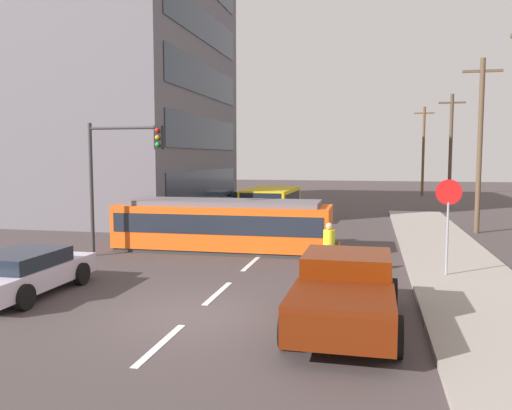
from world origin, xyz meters
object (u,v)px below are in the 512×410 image
parked_sedan_mid (178,220)px  utility_pole_distant (423,150)px  pedestrian_crossing (329,246)px  stop_sign (448,207)px  streetcar_tram (223,224)px  parked_sedan_near (23,272)px  utility_pole_mid (480,143)px  utility_pole_far (451,149)px  pickup_truck_parked (345,291)px  traffic_light_mast (119,163)px  city_bus (271,203)px  parked_sedan_furthest (246,199)px  parked_sedan_far (215,208)px

parked_sedan_mid → utility_pole_distant: utility_pole_distant is taller
pedestrian_crossing → stop_sign: size_ratio=0.58×
streetcar_tram → parked_sedan_near: size_ratio=1.95×
utility_pole_mid → utility_pole_far: bearing=88.3°
pedestrian_crossing → pickup_truck_parked: size_ratio=0.33×
traffic_light_mast → utility_pole_mid: (14.01, 9.32, 0.88)m
utility_pole_mid → utility_pole_far: utility_pole_mid is taller
stop_sign → parked_sedan_near: bearing=-159.1°
traffic_light_mast → utility_pole_mid: 16.85m
city_bus → utility_pole_distant: utility_pole_distant is taller
traffic_light_mast → utility_pole_far: utility_pole_far is taller
parked_sedan_furthest → utility_pole_far: bearing=8.6°
parked_sedan_mid → streetcar_tram: bearing=-49.4°
parked_sedan_far → parked_sedan_near: bearing=-89.7°
pickup_truck_parked → parked_sedan_furthest: pickup_truck_parked is taller
pickup_truck_parked → parked_sedan_near: size_ratio=1.16×
pedestrian_crossing → utility_pole_distant: size_ratio=0.20×
parked_sedan_mid → parked_sedan_near: bearing=-89.9°
stop_sign → parked_sedan_mid: bearing=147.3°
utility_pole_distant → traffic_light_mast: bearing=-112.0°
utility_pole_distant → parked_sedan_mid: bearing=-116.4°
parked_sedan_near → parked_sedan_far: (-0.09, 18.11, -0.00)m
utility_pole_distant → parked_sedan_far: bearing=-123.0°
parked_sedan_mid → parked_sedan_furthest: (0.22, 13.23, -0.00)m
parked_sedan_mid → pedestrian_crossing: bearing=-44.1°
pickup_truck_parked → stop_sign: size_ratio=1.74×
parked_sedan_mid → utility_pole_far: utility_pole_far is taller
stop_sign → utility_pole_far: size_ratio=0.36×
parked_sedan_furthest → utility_pole_mid: (13.91, -10.03, 3.72)m
utility_pole_mid → utility_pole_far: size_ratio=1.04×
streetcar_tram → pickup_truck_parked: 9.97m
pedestrian_crossing → parked_sedan_furthest: size_ratio=0.40×
parked_sedan_near → parked_sedan_furthest: (0.20, 24.82, -0.00)m
parked_sedan_near → stop_sign: bearing=20.9°
utility_pole_mid → parked_sedan_near: bearing=-133.7°
parked_sedan_far → utility_pole_distant: bearing=57.0°
parked_sedan_mid → parked_sedan_far: size_ratio=0.96×
parked_sedan_near → stop_sign: stop_sign is taller
parked_sedan_mid → utility_pole_mid: 14.95m
city_bus → pedestrian_crossing: city_bus is taller
streetcar_tram → utility_pole_distant: utility_pole_distant is taller
streetcar_tram → utility_pole_distant: size_ratio=1.02×
pickup_truck_parked → utility_pole_mid: bearing=70.5°
parked_sedan_far → utility_pole_far: size_ratio=0.55×
stop_sign → utility_pole_distant: 35.31m
parked_sedan_far → parked_sedan_furthest: same height
streetcar_tram → city_bus: 9.58m
pedestrian_crossing → traffic_light_mast: bearing=169.1°
utility_pole_far → streetcar_tram: bearing=-119.8°
parked_sedan_mid → parked_sedan_far: same height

